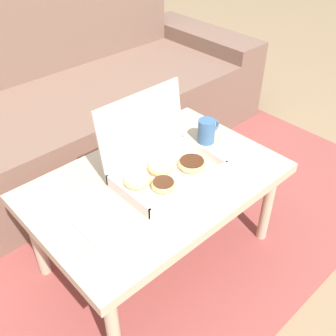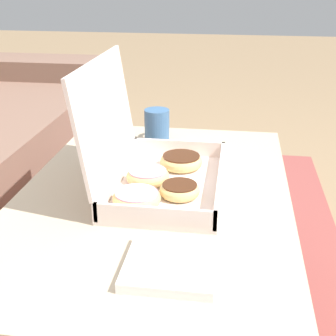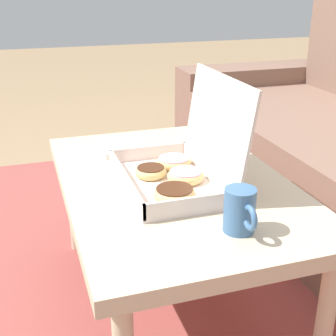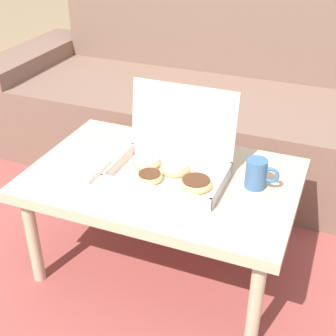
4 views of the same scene
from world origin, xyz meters
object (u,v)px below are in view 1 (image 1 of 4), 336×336
(pastry_box, at_px, (161,163))
(coffee_mug, at_px, (207,131))
(coffee_table, at_px, (157,188))
(couch, at_px, (40,114))

(pastry_box, bearing_deg, coffee_mug, 7.41)
(coffee_table, relative_size, coffee_mug, 8.33)
(coffee_table, bearing_deg, pastry_box, 14.65)
(couch, bearing_deg, coffee_table, -90.00)
(pastry_box, xyz_separation_m, coffee_mug, (0.29, 0.04, -0.00))
(pastry_box, height_order, coffee_mug, pastry_box)
(coffee_mug, bearing_deg, couch, 109.79)
(couch, xyz_separation_m, pastry_box, (0.03, -0.92, 0.17))
(pastry_box, bearing_deg, couch, 91.91)
(coffee_table, height_order, pastry_box, pastry_box)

